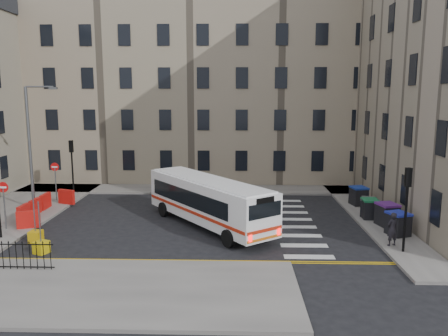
{
  "coord_description": "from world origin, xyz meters",
  "views": [
    {
      "loc": [
        0.52,
        -25.91,
        7.61
      ],
      "look_at": [
        -0.29,
        1.69,
        3.0
      ],
      "focal_mm": 35.0,
      "sensor_mm": 36.0,
      "label": 1
    }
  ],
  "objects_px": {
    "streetlamp": "(30,146)",
    "wheelie_bin_d": "(368,207)",
    "bus": "(208,200)",
    "wheelie_bin_b": "(387,214)",
    "bollard_yellow": "(36,236)",
    "wheelie_bin_c": "(370,209)",
    "wheelie_bin_e": "(359,196)",
    "wheelie_bin_a": "(398,224)",
    "pedestrian": "(392,229)",
    "bollard_chevron": "(41,247)"
  },
  "relations": [
    {
      "from": "pedestrian",
      "to": "bus",
      "type": "bearing_deg",
      "value": -42.63
    },
    {
      "from": "bus",
      "to": "wheelie_bin_b",
      "type": "xyz_separation_m",
      "value": [
        10.39,
        -0.0,
        -0.79
      ]
    },
    {
      "from": "streetlamp",
      "to": "bollard_chevron",
      "type": "bearing_deg",
      "value": -62.94
    },
    {
      "from": "bollard_yellow",
      "to": "wheelie_bin_b",
      "type": "bearing_deg",
      "value": 8.99
    },
    {
      "from": "wheelie_bin_a",
      "to": "wheelie_bin_e",
      "type": "relative_size",
      "value": 1.07
    },
    {
      "from": "streetlamp",
      "to": "pedestrian",
      "type": "bearing_deg",
      "value": -17.41
    },
    {
      "from": "wheelie_bin_d",
      "to": "wheelie_bin_e",
      "type": "xyz_separation_m",
      "value": [
        0.16,
        2.79,
        0.06
      ]
    },
    {
      "from": "bus",
      "to": "pedestrian",
      "type": "relative_size",
      "value": 5.55
    },
    {
      "from": "wheelie_bin_e",
      "to": "bollard_yellow",
      "type": "bearing_deg",
      "value": -168.37
    },
    {
      "from": "wheelie_bin_d",
      "to": "bollard_yellow",
      "type": "xyz_separation_m",
      "value": [
        -18.76,
        -5.08,
        -0.43
      ]
    },
    {
      "from": "wheelie_bin_e",
      "to": "wheelie_bin_a",
      "type": "bearing_deg",
      "value": -98.16
    },
    {
      "from": "streetlamp",
      "to": "wheelie_bin_b",
      "type": "height_order",
      "value": "streetlamp"
    },
    {
      "from": "wheelie_bin_b",
      "to": "wheelie_bin_d",
      "type": "xyz_separation_m",
      "value": [
        -0.48,
        2.03,
        -0.08
      ]
    },
    {
      "from": "wheelie_bin_a",
      "to": "bollard_yellow",
      "type": "bearing_deg",
      "value": 163.45
    },
    {
      "from": "wheelie_bin_c",
      "to": "pedestrian",
      "type": "height_order",
      "value": "pedestrian"
    },
    {
      "from": "wheelie_bin_c",
      "to": "pedestrian",
      "type": "relative_size",
      "value": 0.7
    },
    {
      "from": "bus",
      "to": "wheelie_bin_d",
      "type": "relative_size",
      "value": 7.36
    },
    {
      "from": "bus",
      "to": "bollard_yellow",
      "type": "xyz_separation_m",
      "value": [
        -8.85,
        -3.05,
        -1.3
      ]
    },
    {
      "from": "wheelie_bin_c",
      "to": "bollard_yellow",
      "type": "height_order",
      "value": "wheelie_bin_c"
    },
    {
      "from": "wheelie_bin_d",
      "to": "bollard_chevron",
      "type": "height_order",
      "value": "wheelie_bin_d"
    },
    {
      "from": "streetlamp",
      "to": "bollard_yellow",
      "type": "height_order",
      "value": "streetlamp"
    },
    {
      "from": "wheelie_bin_e",
      "to": "bollard_chevron",
      "type": "xyz_separation_m",
      "value": [
        -17.9,
        -9.5,
        -0.49
      ]
    },
    {
      "from": "streetlamp",
      "to": "bollard_chevron",
      "type": "height_order",
      "value": "streetlamp"
    },
    {
      "from": "wheelie_bin_a",
      "to": "bollard_yellow",
      "type": "relative_size",
      "value": 2.34
    },
    {
      "from": "wheelie_bin_a",
      "to": "wheelie_bin_c",
      "type": "height_order",
      "value": "wheelie_bin_a"
    },
    {
      "from": "wheelie_bin_a",
      "to": "streetlamp",
      "type": "bearing_deg",
      "value": 147.07
    },
    {
      "from": "streetlamp",
      "to": "wheelie_bin_c",
      "type": "distance_m",
      "value": 22.05
    },
    {
      "from": "streetlamp",
      "to": "wheelie_bin_d",
      "type": "bearing_deg",
      "value": -3.05
    },
    {
      "from": "streetlamp",
      "to": "wheelie_bin_c",
      "type": "height_order",
      "value": "streetlamp"
    },
    {
      "from": "pedestrian",
      "to": "bollard_chevron",
      "type": "xyz_separation_m",
      "value": [
        -17.29,
        -1.19,
        -0.7
      ]
    },
    {
      "from": "wheelie_bin_d",
      "to": "bollard_yellow",
      "type": "distance_m",
      "value": 19.44
    },
    {
      "from": "wheelie_bin_b",
      "to": "bollard_chevron",
      "type": "height_order",
      "value": "wheelie_bin_b"
    },
    {
      "from": "streetlamp",
      "to": "wheelie_bin_c",
      "type": "xyz_separation_m",
      "value": [
        21.69,
        -1.72,
        -3.58
      ]
    },
    {
      "from": "bus",
      "to": "wheelie_bin_b",
      "type": "relative_size",
      "value": 6.77
    },
    {
      "from": "wheelie_bin_a",
      "to": "pedestrian",
      "type": "height_order",
      "value": "pedestrian"
    },
    {
      "from": "wheelie_bin_e",
      "to": "streetlamp",
      "type": "bearing_deg",
      "value": 173.3
    },
    {
      "from": "wheelie_bin_e",
      "to": "bollard_chevron",
      "type": "relative_size",
      "value": 2.18
    },
    {
      "from": "streetlamp",
      "to": "wheelie_bin_e",
      "type": "bearing_deg",
      "value": 4.24
    },
    {
      "from": "streetlamp",
      "to": "pedestrian",
      "type": "relative_size",
      "value": 4.76
    },
    {
      "from": "wheelie_bin_b",
      "to": "wheelie_bin_c",
      "type": "height_order",
      "value": "wheelie_bin_b"
    },
    {
      "from": "bollard_yellow",
      "to": "streetlamp",
      "type": "bearing_deg",
      "value": 115.68
    },
    {
      "from": "streetlamp",
      "to": "wheelie_bin_d",
      "type": "distance_m",
      "value": 22.09
    },
    {
      "from": "bus",
      "to": "pedestrian",
      "type": "distance_m",
      "value": 10.1
    },
    {
      "from": "wheelie_bin_c",
      "to": "wheelie_bin_d",
      "type": "distance_m",
      "value": 0.56
    },
    {
      "from": "wheelie_bin_b",
      "to": "wheelie_bin_c",
      "type": "xyz_separation_m",
      "value": [
        -0.55,
        1.48,
        -0.05
      ]
    },
    {
      "from": "bollard_chevron",
      "to": "streetlamp",
      "type": "bearing_deg",
      "value": 117.06
    },
    {
      "from": "wheelie_bin_d",
      "to": "bollard_chevron",
      "type": "relative_size",
      "value": 2.15
    },
    {
      "from": "wheelie_bin_a",
      "to": "wheelie_bin_e",
      "type": "xyz_separation_m",
      "value": [
        -0.32,
        6.58,
        0.01
      ]
    },
    {
      "from": "bus",
      "to": "bollard_chevron",
      "type": "distance_m",
      "value": 9.21
    },
    {
      "from": "streetlamp",
      "to": "bollard_chevron",
      "type": "xyz_separation_m",
      "value": [
        4.02,
        -7.88,
        -4.04
      ]
    }
  ]
}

